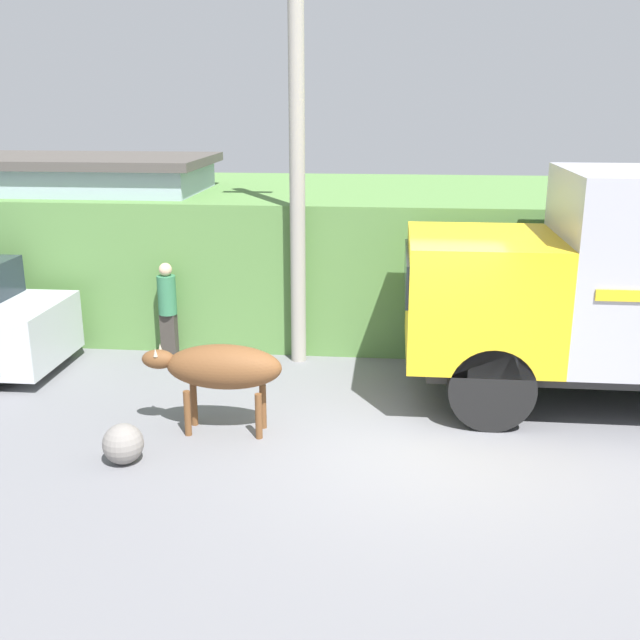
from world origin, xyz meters
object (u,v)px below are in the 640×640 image
pedestrian_on_hill (168,305)px  brown_cow (221,368)px  roadside_rock (123,444)px  utility_pole (297,139)px

pedestrian_on_hill → brown_cow: bearing=123.3°
brown_cow → roadside_rock: bearing=-128.1°
brown_cow → pedestrian_on_hill: bearing=125.8°
brown_cow → roadside_rock: brown_cow is taller
roadside_rock → pedestrian_on_hill: bearing=98.4°
roadside_rock → brown_cow: bearing=44.9°
roadside_rock → utility_pole: bearing=67.1°
brown_cow → utility_pole: size_ratio=0.26×
utility_pole → roadside_rock: bearing=-112.9°
utility_pole → roadside_rock: utility_pole is taller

